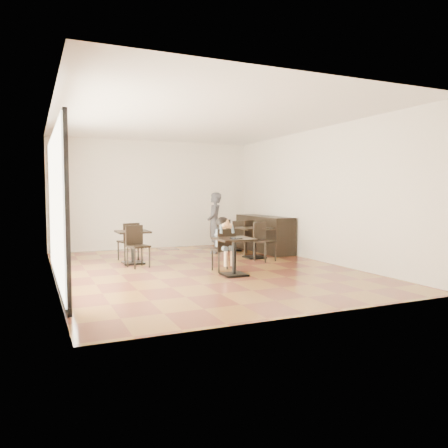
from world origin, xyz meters
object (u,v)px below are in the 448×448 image
adult_patron (215,223)px  chair_left_b (138,247)px  child_chair (223,250)px  cafe_table_mid (254,243)px  chair_back_a (224,234)px  cafe_table_back (231,238)px  chair_back_b (240,237)px  cafe_table_left (133,247)px  chair_left_a (128,242)px  chair_mid_b (265,242)px  child (223,244)px  chair_mid_a (245,238)px  child_table (234,257)px

adult_patron → chair_left_b: adult_patron is taller
child_chair → cafe_table_mid: size_ratio=1.16×
child_chair → chair_back_a: (1.57, 3.51, -0.02)m
cafe_table_back → chair_back_b: size_ratio=0.83×
cafe_table_mid → cafe_table_left: (-3.01, 0.34, -0.01)m
cafe_table_left → chair_left_a: (0.00, 0.55, 0.08)m
chair_back_a → cafe_table_left: bearing=51.6°
child_chair → chair_back_b: size_ratio=1.04×
cafe_table_left → chair_back_a: bearing=29.9°
chair_back_b → child_chair: bearing=-101.2°
adult_patron → chair_mid_b: adult_patron is taller
cafe_table_mid → cafe_table_back: cafe_table_mid is taller
chair_mid_b → chair_back_a: (0.08, 2.67, -0.03)m
child → chair_back_a: bearing=66.0°
child → chair_back_b: size_ratio=1.30×
chair_back_a → chair_back_b: 1.10m
cafe_table_mid → chair_left_a: chair_left_a is taller
child_chair → chair_left_b: (-1.53, 1.18, 0.01)m
adult_patron → chair_left_a: 2.50m
adult_patron → child_chair: bearing=2.8°
cafe_table_left → chair_left_b: bearing=-90.0°
chair_back_a → chair_back_b: bearing=111.8°
child → chair_back_b: child is taller
cafe_table_back → chair_left_b: bearing=-150.1°
child_chair → chair_left_a: (-1.53, 2.28, 0.01)m
chair_left_b → chair_back_b: size_ratio=1.06×
cafe_table_back → chair_left_a: chair_left_a is taller
chair_back_a → chair_left_b: bearing=58.7°
child → chair_back_b: (1.57, 2.41, -0.13)m
chair_mid_a → chair_back_b: (0.08, 0.47, -0.03)m
child → chair_mid_a: (1.48, 1.94, -0.10)m
chair_back_b → chair_left_b: bearing=-136.6°
child → chair_back_b: bearing=57.0°
adult_patron → chair_left_a: (-2.44, -0.38, -0.37)m
chair_back_a → child_chair: bearing=87.7°
chair_mid_b → chair_back_b: size_ratio=1.07×
chair_back_a → chair_back_b: same height
cafe_table_back → chair_mid_b: bearing=-92.2°
cafe_table_left → chair_mid_a: size_ratio=0.82×
chair_back_b → chair_left_a: bearing=-155.9°
chair_mid_b → chair_left_a: (-3.01, 1.44, -0.01)m
child → chair_mid_a: 2.44m
chair_mid_a → chair_back_a: chair_mid_a is taller
chair_mid_b → chair_mid_a: bearing=71.8°
chair_left_b → chair_back_a: (3.09, 2.33, -0.03)m
chair_left_b → chair_back_a: bearing=22.3°
chair_mid_a → chair_mid_b: (0.00, -1.10, 0.00)m
cafe_table_mid → child_chair: bearing=-136.9°
cafe_table_left → chair_back_b: 3.17m
child_table → adult_patron: (0.92, 3.21, 0.46)m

